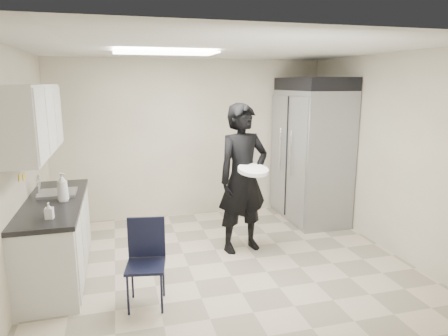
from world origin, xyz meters
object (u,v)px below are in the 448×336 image
object	(u,v)px
folding_chair	(146,266)
man_tuxedo	(243,179)
lower_counter	(57,240)
commercial_fridge	(311,156)

from	to	relation	value
folding_chair	man_tuxedo	xyz separation A→B (m)	(1.36, 1.09, 0.56)
folding_chair	lower_counter	bearing A→B (deg)	144.59
lower_counter	commercial_fridge	distance (m)	3.98
lower_counter	man_tuxedo	distance (m)	2.38
lower_counter	commercial_fridge	world-z (taller)	commercial_fridge
commercial_fridge	man_tuxedo	bearing A→B (deg)	-147.28
commercial_fridge	folding_chair	bearing A→B (deg)	-144.29
commercial_fridge	man_tuxedo	distance (m)	1.74
commercial_fridge	lower_counter	bearing A→B (deg)	-164.12
folding_chair	man_tuxedo	bearing A→B (deg)	48.57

